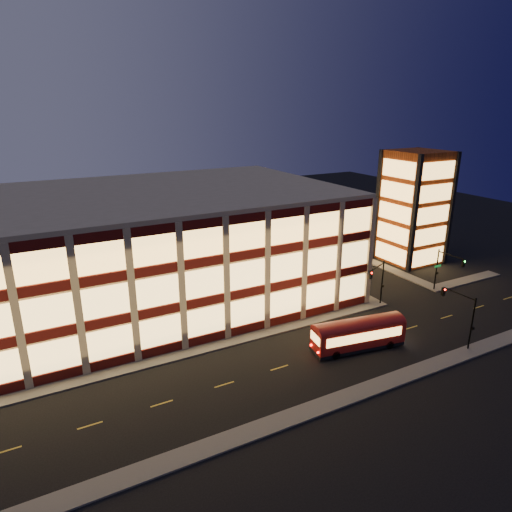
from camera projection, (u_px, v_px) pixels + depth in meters
ground at (218, 350)px, 48.39m from camera, size 200.00×200.00×0.00m
sidewalk_office_south at (188, 352)px, 47.85m from camera, size 54.00×2.00×0.15m
sidewalk_office_east at (307, 267)px, 72.92m from camera, size 2.00×30.00×0.15m
sidewalk_tower_south at (464, 281)px, 67.22m from camera, size 14.00×2.00×0.15m
sidewalk_tower_west at (360, 257)px, 77.88m from camera, size 2.00×30.00×0.15m
sidewalk_near at (282, 421)px, 37.51m from camera, size 100.00×2.00×0.15m
office_building at (143, 247)px, 58.90m from camera, size 50.45×30.45×14.50m
stair_tower at (413, 207)px, 73.53m from camera, size 8.60×8.60×18.00m
traffic_signal_far at (378, 278)px, 57.29m from camera, size 3.79×1.87×6.00m
traffic_signal_right at (446, 265)px, 61.67m from camera, size 1.20×4.37×6.00m
traffic_signal_near at (461, 309)px, 48.46m from camera, size 0.32×4.45×6.00m
trolley_bus at (358, 333)px, 48.18m from camera, size 10.36×4.11×3.42m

